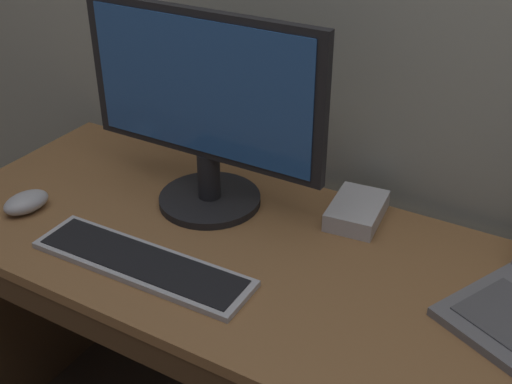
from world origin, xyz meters
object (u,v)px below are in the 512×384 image
at_px(external_monitor, 204,112).
at_px(wired_keyboard, 142,263).
at_px(external_drive_box, 357,211).
at_px(computer_mouse, 26,202).

xyz_separation_m(external_monitor, wired_keyboard, (0.02, -0.26, -0.22)).
xyz_separation_m(external_monitor, external_drive_box, (0.32, 0.11, -0.21)).
height_order(wired_keyboard, external_drive_box, external_drive_box).
height_order(external_monitor, wired_keyboard, external_monitor).
distance_m(computer_mouse, external_drive_box, 0.73).
xyz_separation_m(external_monitor, computer_mouse, (-0.34, -0.22, -0.21)).
relative_size(external_monitor, computer_mouse, 5.38).
relative_size(external_monitor, wired_keyboard, 1.20).
bearing_deg(computer_mouse, wired_keyboard, 6.46).
bearing_deg(computer_mouse, external_monitor, 45.67).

